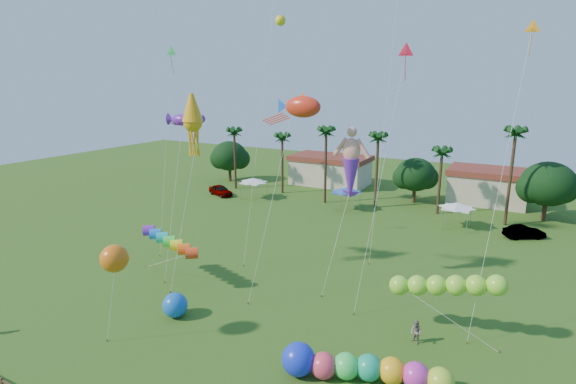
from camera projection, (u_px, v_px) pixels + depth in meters
The scene contains 19 objects.
ground at pixel (203, 383), 25.48m from camera, with size 160.00×160.00×0.00m, color #285116.
tree_line at pixel (433, 176), 60.22m from camera, with size 69.46×8.91×11.00m.
buildings_row at pixel (395, 179), 68.99m from camera, with size 35.00×7.00×4.00m.
tent_row at pixel (345, 191), 58.54m from camera, with size 31.00×4.00×0.60m.
car_a at pixel (221, 190), 67.06m from camera, with size 1.82×4.53×1.54m, color #4C4C54.
car_b at pixel (524, 232), 48.75m from camera, with size 1.48×4.26×1.40m, color #4C4C54.
spectator_b at pixel (416, 332), 29.11m from camera, with size 0.78×0.61×1.61m, color gray.
caterpillar_inflatable at pixel (359, 368), 25.46m from camera, with size 9.55×4.22×1.97m.
blue_ball at pixel (175, 305), 32.44m from camera, with size 1.81×1.81×1.81m, color blue.
rainbow_tube at pixel (176, 250), 36.61m from camera, with size 8.65×3.92×3.75m.
green_worm at pixel (399, 285), 30.58m from camera, with size 10.20×3.82×3.92m.
orange_ball_kite at pixel (114, 259), 27.92m from camera, with size 2.02×1.87×6.79m.
merman_kite at pixel (351, 167), 36.43m from camera, with size 2.41×4.92×12.62m.
fish_kite at pixel (303, 107), 34.73m from camera, with size 4.65×6.63×15.65m.
squid_kite at pixel (193, 123), 36.70m from camera, with size 1.89×5.09×15.79m.
lobster_kite at pixel (181, 120), 38.04m from camera, with size 3.67×4.69×14.16m.
delta_kite_red at pixel (405, 56), 30.84m from camera, with size 2.36×4.03×19.24m.
delta_kite_yellow at pixel (531, 36), 27.92m from camera, with size 2.01×5.01×20.41m.
delta_kite_green at pixel (171, 55), 41.93m from camera, with size 1.28×3.49×19.95m.
Camera 1 is at (14.87, -17.08, 16.65)m, focal length 28.00 mm.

